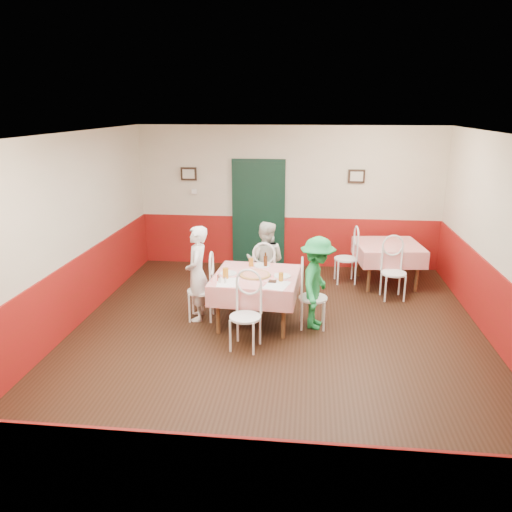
# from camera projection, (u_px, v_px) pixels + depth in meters

# --- Properties ---
(floor) EXTENTS (7.00, 7.00, 0.00)m
(floor) POSITION_uv_depth(u_px,v_px,m) (275.00, 341.00, 6.98)
(floor) COLOR black
(floor) RESTS_ON ground
(ceiling) EXTENTS (7.00, 7.00, 0.00)m
(ceiling) POSITION_uv_depth(u_px,v_px,m) (278.00, 135.00, 6.17)
(ceiling) COLOR white
(ceiling) RESTS_ON back_wall
(back_wall) EXTENTS (6.00, 0.10, 2.80)m
(back_wall) POSITION_uv_depth(u_px,v_px,m) (289.00, 198.00, 9.91)
(back_wall) COLOR beige
(back_wall) RESTS_ON ground
(front_wall) EXTENTS (6.00, 0.10, 2.80)m
(front_wall) POSITION_uv_depth(u_px,v_px,m) (239.00, 387.00, 3.24)
(front_wall) COLOR beige
(front_wall) RESTS_ON ground
(left_wall) EXTENTS (0.10, 7.00, 2.80)m
(left_wall) POSITION_uv_depth(u_px,v_px,m) (60.00, 238.00, 6.89)
(left_wall) COLOR beige
(left_wall) RESTS_ON ground
(wainscot_back) EXTENTS (6.00, 0.03, 1.00)m
(wainscot_back) POSITION_uv_depth(u_px,v_px,m) (288.00, 242.00, 10.15)
(wainscot_back) COLOR maroon
(wainscot_back) RESTS_ON ground
(wainscot_front) EXTENTS (6.00, 0.03, 1.00)m
(wainscot_front) POSITION_uv_depth(u_px,v_px,m) (241.00, 498.00, 3.52)
(wainscot_front) COLOR maroon
(wainscot_front) RESTS_ON ground
(wainscot_left) EXTENTS (0.03, 7.00, 1.00)m
(wainscot_left) POSITION_uv_depth(u_px,v_px,m) (68.00, 299.00, 7.15)
(wainscot_left) COLOR maroon
(wainscot_left) RESTS_ON ground
(wainscot_right) EXTENTS (0.03, 7.00, 1.00)m
(wainscot_right) POSITION_uv_depth(u_px,v_px,m) (503.00, 317.00, 6.52)
(wainscot_right) COLOR maroon
(wainscot_right) RESTS_ON ground
(door) EXTENTS (0.96, 0.06, 2.10)m
(door) POSITION_uv_depth(u_px,v_px,m) (258.00, 215.00, 10.02)
(door) COLOR black
(door) RESTS_ON ground
(picture_left) EXTENTS (0.32, 0.03, 0.26)m
(picture_left) POSITION_uv_depth(u_px,v_px,m) (189.00, 174.00, 9.94)
(picture_left) COLOR black
(picture_left) RESTS_ON back_wall
(picture_right) EXTENTS (0.32, 0.03, 0.26)m
(picture_right) POSITION_uv_depth(u_px,v_px,m) (357.00, 176.00, 9.59)
(picture_right) COLOR black
(picture_right) RESTS_ON back_wall
(thermostat) EXTENTS (0.10, 0.03, 0.10)m
(thermostat) POSITION_uv_depth(u_px,v_px,m) (194.00, 191.00, 10.03)
(thermostat) COLOR white
(thermostat) RESTS_ON back_wall
(main_table) EXTENTS (1.29, 1.29, 0.77)m
(main_table) POSITION_uv_depth(u_px,v_px,m) (256.00, 299.00, 7.47)
(main_table) COLOR red
(main_table) RESTS_ON ground
(second_table) EXTENTS (1.24, 1.24, 0.77)m
(second_table) POSITION_uv_depth(u_px,v_px,m) (387.00, 264.00, 9.12)
(second_table) COLOR red
(second_table) RESTS_ON ground
(chair_left) EXTENTS (0.45, 0.45, 0.90)m
(chair_left) POSITION_uv_depth(u_px,v_px,m) (201.00, 291.00, 7.58)
(chair_left) COLOR white
(chair_left) RESTS_ON ground
(chair_right) EXTENTS (0.43, 0.43, 0.90)m
(chair_right) POSITION_uv_depth(u_px,v_px,m) (313.00, 298.00, 7.31)
(chair_right) COLOR white
(chair_right) RESTS_ON ground
(chair_far) EXTENTS (0.42, 0.42, 0.90)m
(chair_far) POSITION_uv_depth(u_px,v_px,m) (265.00, 276.00, 8.25)
(chair_far) COLOR white
(chair_far) RESTS_ON ground
(chair_near) EXTENTS (0.49, 0.49, 0.90)m
(chair_near) POSITION_uv_depth(u_px,v_px,m) (245.00, 317.00, 6.64)
(chair_near) COLOR white
(chair_near) RESTS_ON ground
(chair_second_a) EXTENTS (0.47, 0.47, 0.90)m
(chair_second_a) POSITION_uv_depth(u_px,v_px,m) (346.00, 259.00, 9.18)
(chair_second_a) COLOR white
(chair_second_a) RESTS_ON ground
(chair_second_b) EXTENTS (0.47, 0.47, 0.90)m
(chair_second_b) POSITION_uv_depth(u_px,v_px,m) (394.00, 273.00, 8.38)
(chair_second_b) COLOR white
(chair_second_b) RESTS_ON ground
(pizza) EXTENTS (0.47, 0.47, 0.03)m
(pizza) POSITION_uv_depth(u_px,v_px,m) (255.00, 275.00, 7.32)
(pizza) COLOR #B74723
(pizza) RESTS_ON main_table
(plate_left) EXTENTS (0.26, 0.26, 0.01)m
(plate_left) POSITION_uv_depth(u_px,v_px,m) (228.00, 273.00, 7.40)
(plate_left) COLOR white
(plate_left) RESTS_ON main_table
(plate_right) EXTENTS (0.26, 0.26, 0.01)m
(plate_right) POSITION_uv_depth(u_px,v_px,m) (282.00, 276.00, 7.28)
(plate_right) COLOR white
(plate_right) RESTS_ON main_table
(plate_far) EXTENTS (0.26, 0.26, 0.01)m
(plate_far) POSITION_uv_depth(u_px,v_px,m) (262.00, 266.00, 7.76)
(plate_far) COLOR white
(plate_far) RESTS_ON main_table
(glass_a) EXTENTS (0.09, 0.09, 0.16)m
(glass_a) POSITION_uv_depth(u_px,v_px,m) (226.00, 273.00, 7.18)
(glass_a) COLOR #BF7219
(glass_a) RESTS_ON main_table
(glass_b) EXTENTS (0.07, 0.07, 0.12)m
(glass_b) POSITION_uv_depth(u_px,v_px,m) (281.00, 277.00, 7.08)
(glass_b) COLOR #BF7219
(glass_b) RESTS_ON main_table
(glass_c) EXTENTS (0.07, 0.07, 0.13)m
(glass_c) POSITION_uv_depth(u_px,v_px,m) (251.00, 262.00, 7.73)
(glass_c) COLOR #BF7219
(glass_c) RESTS_ON main_table
(beer_bottle) EXTENTS (0.06, 0.06, 0.21)m
(beer_bottle) POSITION_uv_depth(u_px,v_px,m) (265.00, 260.00, 7.69)
(beer_bottle) COLOR #381C0A
(beer_bottle) RESTS_ON main_table
(shaker_a) EXTENTS (0.04, 0.04, 0.09)m
(shaker_a) POSITION_uv_depth(u_px,v_px,m) (219.00, 280.00, 7.01)
(shaker_a) COLOR silver
(shaker_a) RESTS_ON main_table
(shaker_b) EXTENTS (0.04, 0.04, 0.09)m
(shaker_b) POSITION_uv_depth(u_px,v_px,m) (225.00, 280.00, 7.00)
(shaker_b) COLOR silver
(shaker_b) RESTS_ON main_table
(shaker_c) EXTENTS (0.04, 0.04, 0.09)m
(shaker_c) POSITION_uv_depth(u_px,v_px,m) (219.00, 278.00, 7.09)
(shaker_c) COLOR #B23319
(shaker_c) RESTS_ON main_table
(menu_left) EXTENTS (0.33, 0.42, 0.00)m
(menu_left) POSITION_uv_depth(u_px,v_px,m) (228.00, 282.00, 7.04)
(menu_left) COLOR white
(menu_left) RESTS_ON main_table
(menu_right) EXTENTS (0.40, 0.47, 0.00)m
(menu_right) POSITION_uv_depth(u_px,v_px,m) (277.00, 285.00, 6.93)
(menu_right) COLOR white
(menu_right) RESTS_ON main_table
(wallet) EXTENTS (0.12, 0.10, 0.02)m
(wallet) POSITION_uv_depth(u_px,v_px,m) (272.00, 281.00, 7.05)
(wallet) COLOR black
(wallet) RESTS_ON main_table
(diner_left) EXTENTS (0.41, 0.57, 1.46)m
(diner_left) POSITION_uv_depth(u_px,v_px,m) (197.00, 273.00, 7.51)
(diner_left) COLOR gray
(diner_left) RESTS_ON ground
(diner_far) EXTENTS (0.74, 0.62, 1.36)m
(diner_far) POSITION_uv_depth(u_px,v_px,m) (265.00, 262.00, 8.23)
(diner_far) COLOR gray
(diner_far) RESTS_ON ground
(diner_right) EXTENTS (0.66, 0.96, 1.37)m
(diner_right) POSITION_uv_depth(u_px,v_px,m) (317.00, 283.00, 7.23)
(diner_right) COLOR gray
(diner_right) RESTS_ON ground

